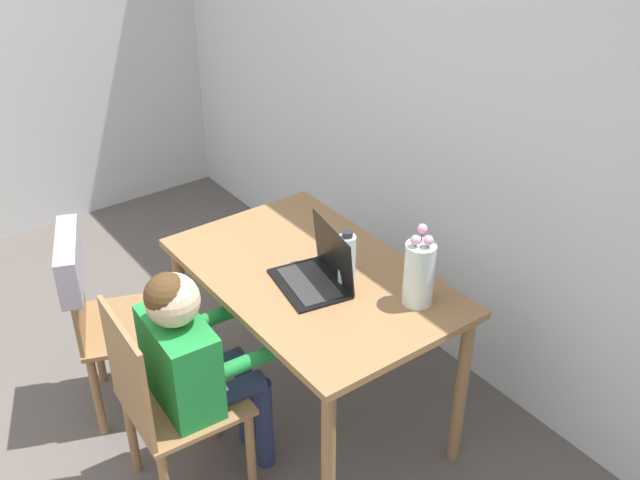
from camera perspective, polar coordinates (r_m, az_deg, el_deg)
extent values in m
cube|color=silver|center=(3.21, 9.74, 10.84)|extent=(6.40, 0.05, 2.50)
cube|color=olive|center=(2.89, -0.56, -2.79)|extent=(1.16, 0.74, 0.03)
cylinder|color=olive|center=(3.36, -10.33, -5.71)|extent=(0.05, 0.05, 0.71)
cylinder|color=olive|center=(2.67, 0.64, -16.92)|extent=(0.05, 0.05, 0.71)
cylinder|color=olive|center=(3.61, -1.35, -2.20)|extent=(0.05, 0.05, 0.71)
cylinder|color=olive|center=(2.99, 10.67, -11.24)|extent=(0.05, 0.05, 0.71)
cube|color=olive|center=(2.85, -10.24, -11.98)|extent=(0.42, 0.42, 0.02)
cube|color=olive|center=(2.66, -14.48, -9.84)|extent=(0.38, 0.04, 0.43)
cylinder|color=olive|center=(2.94, -5.29, -15.81)|extent=(0.04, 0.04, 0.41)
cylinder|color=olive|center=(3.16, -8.31, -11.93)|extent=(0.04, 0.04, 0.41)
cylinder|color=olive|center=(3.08, -14.16, -14.07)|extent=(0.04, 0.04, 0.41)
cube|color=olive|center=(3.26, -14.20, -6.22)|extent=(0.52, 0.52, 0.02)
cube|color=olive|center=(3.14, -18.17, -3.40)|extent=(0.36, 0.16, 0.43)
cylinder|color=olive|center=(3.25, -10.57, -10.60)|extent=(0.04, 0.04, 0.41)
cylinder|color=olive|center=(3.52, -11.09, -6.99)|extent=(0.04, 0.04, 0.41)
cylinder|color=olive|center=(3.27, -16.61, -11.33)|extent=(0.04, 0.04, 0.41)
cylinder|color=olive|center=(3.53, -16.62, -7.68)|extent=(0.04, 0.04, 0.41)
cube|color=#ADA3B7|center=(3.08, -18.54, -1.51)|extent=(0.39, 0.22, 0.20)
cube|color=#1E8438|center=(2.73, -10.60, -9.13)|extent=(0.36, 0.20, 0.35)
sphere|color=beige|center=(2.56, -11.18, -4.51)|extent=(0.19, 0.19, 0.19)
sphere|color=#4C3319|center=(2.55, -11.54, -4.18)|extent=(0.16, 0.16, 0.16)
cylinder|color=navy|center=(2.82, -6.98, -11.59)|extent=(0.11, 0.28, 0.09)
cylinder|color=navy|center=(2.93, -8.40, -9.80)|extent=(0.11, 0.28, 0.09)
cylinder|color=navy|center=(3.02, -4.27, -13.81)|extent=(0.07, 0.07, 0.43)
cylinder|color=navy|center=(3.12, -5.72, -12.07)|extent=(0.07, 0.07, 0.43)
cylinder|color=#1E8438|center=(2.68, -5.19, -9.09)|extent=(0.07, 0.24, 0.06)
cylinder|color=#1E8438|center=(2.89, -8.02, -5.85)|extent=(0.07, 0.24, 0.06)
cube|color=black|center=(2.82, -0.82, -3.36)|extent=(0.34, 0.27, 0.01)
cube|color=#2D2D2D|center=(2.81, -0.82, -3.26)|extent=(0.29, 0.20, 0.00)
cube|color=black|center=(2.79, 1.01, -0.92)|extent=(0.31, 0.09, 0.22)
cube|color=silver|center=(2.79, 1.07, -0.90)|extent=(0.28, 0.07, 0.19)
cylinder|color=silver|center=(2.69, 7.55, -2.58)|extent=(0.11, 0.11, 0.24)
cylinder|color=#3D7A38|center=(2.66, 8.08, -2.08)|extent=(0.01, 0.01, 0.22)
sphere|color=#EA9EC6|center=(2.60, 8.25, -0.03)|extent=(0.04, 0.04, 0.04)
cylinder|color=#3D7A38|center=(2.68, 7.62, -1.40)|extent=(0.01, 0.01, 0.25)
sphere|color=#EA9EC6|center=(2.62, 7.81, 0.86)|extent=(0.04, 0.04, 0.04)
cylinder|color=#3D7A38|center=(2.65, 7.14, -2.04)|extent=(0.01, 0.01, 0.22)
sphere|color=#EA9EC6|center=(2.60, 7.29, -0.01)|extent=(0.04, 0.04, 0.04)
cylinder|color=silver|center=(2.78, 2.06, -1.52)|extent=(0.07, 0.07, 0.20)
cylinder|color=#262628|center=(2.72, 2.10, 0.45)|extent=(0.04, 0.04, 0.02)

